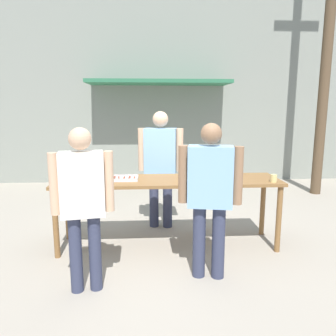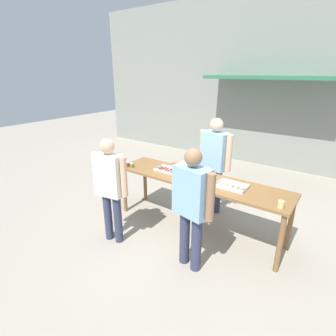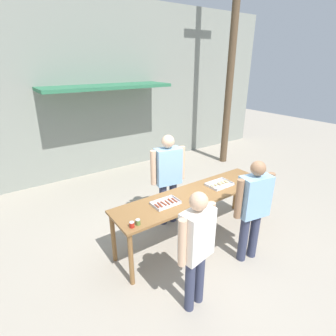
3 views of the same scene
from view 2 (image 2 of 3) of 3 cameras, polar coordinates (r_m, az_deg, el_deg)
name	(u,v)px [view 2 (image 2 of 3)]	position (r m, az deg, el deg)	size (l,w,h in m)	color
ground_plane	(196,227)	(4.68, 6.18, -12.68)	(24.00, 24.00, 0.00)	#A39989
building_facade_back	(276,83)	(7.67, 22.47, 16.75)	(12.00, 1.11, 4.50)	gray
serving_table	(198,184)	(4.29, 6.59, -3.50)	(2.92, 0.72, 0.91)	brown
food_tray_sausages	(168,170)	(4.55, 0.00, -0.42)	(0.43, 0.27, 0.04)	silver
food_tray_buns	(233,186)	(4.03, 13.91, -3.83)	(0.45, 0.31, 0.06)	silver
condiment_jar_mustard	(128,164)	(4.80, -8.78, 0.78)	(0.07, 0.07, 0.08)	#B22319
condiment_jar_ketchup	(132,165)	(4.74, -7.89, 0.58)	(0.07, 0.07, 0.08)	#567A38
beer_cup	(281,205)	(3.62, 23.38, -7.31)	(0.08, 0.08, 0.10)	#DBC67A
person_server_behind_table	(215,158)	(4.83, 10.10, 2.10)	(0.68, 0.34, 1.78)	#333851
person_customer_holding_hotdog	(110,183)	(3.97, -12.50, -3.20)	(0.60, 0.30, 1.66)	#333851
person_customer_with_cup	(192,201)	(3.36, 5.19, -7.18)	(0.66, 0.34, 1.69)	#333851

